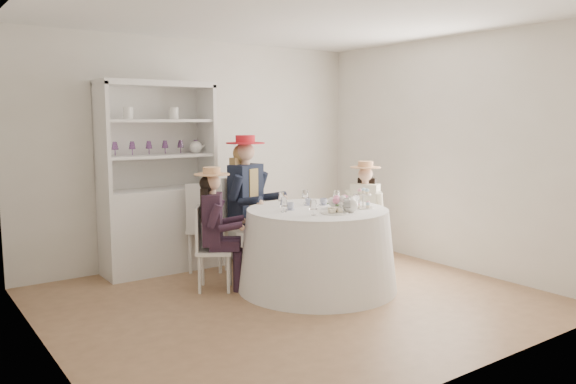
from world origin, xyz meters
TOP-DOWN VIEW (x-y plane):
  - ground at (0.00, 0.00)m, footprint 4.50×4.50m
  - ceiling at (0.00, 0.00)m, footprint 4.50×4.50m
  - wall_back at (0.00, 2.00)m, footprint 4.50×0.00m
  - wall_front at (0.00, -2.00)m, footprint 4.50×0.00m
  - wall_left at (-2.25, 0.00)m, footprint 0.00×4.50m
  - wall_right at (2.25, 0.00)m, footprint 0.00×4.50m
  - tea_table at (0.42, 0.17)m, footprint 1.65×1.65m
  - hutch at (-0.64, 1.77)m, footprint 1.43×0.85m
  - side_table at (0.49, 1.67)m, footprint 0.48×0.48m
  - hatbox at (0.49, 1.67)m, footprint 0.36×0.36m
  - guest_left at (-0.47, 0.73)m, footprint 0.54×0.51m
  - guest_mid at (0.21, 1.21)m, footprint 0.59×0.65m
  - guest_right at (1.41, 0.53)m, footprint 0.54×0.49m
  - spare_chair at (-0.22, 1.42)m, footprint 0.59×0.59m
  - teacup_a at (0.15, 0.27)m, footprint 0.10×0.10m
  - teacup_b at (0.49, 0.42)m, footprint 0.09×0.09m
  - teacup_c at (0.63, 0.33)m, footprint 0.09×0.09m
  - flower_bowl at (0.62, 0.10)m, footprint 0.26×0.26m
  - flower_arrangement at (0.63, 0.06)m, footprint 0.19×0.19m
  - table_teapot at (0.56, -0.18)m, footprint 0.23×0.16m
  - sandwich_plate at (0.38, -0.15)m, footprint 0.27×0.27m
  - cupcake_stand at (0.84, -0.07)m, footprint 0.21×0.21m
  - stemware_set at (0.42, 0.17)m, footprint 0.85×0.85m

SIDE VIEW (x-z plane):
  - ground at x=0.00m, z-range 0.00..0.00m
  - side_table at x=0.49m, z-range 0.00..0.62m
  - tea_table at x=0.42m, z-range 0.00..0.83m
  - spare_chair at x=-0.22m, z-range 0.04..1.07m
  - guest_right at x=1.41m, z-range 0.08..1.34m
  - guest_left at x=-0.47m, z-range 0.08..1.35m
  - hatbox at x=0.49m, z-range 0.62..0.90m
  - hutch at x=-0.64m, z-range -0.31..1.86m
  - sandwich_plate at x=0.38m, z-range 0.82..0.88m
  - flower_bowl at x=0.62m, z-range 0.84..0.88m
  - teacup_c at x=0.63m, z-range 0.84..0.90m
  - teacup_b at x=0.49m, z-range 0.84..0.90m
  - teacup_a at x=0.15m, z-range 0.84..0.90m
  - guest_mid at x=0.21m, z-range 0.10..1.67m
  - table_teapot at x=0.56m, z-range 0.82..0.99m
  - cupcake_stand at x=0.84m, z-range 0.81..1.01m
  - stemware_set at x=0.42m, z-range 0.84..0.99m
  - flower_arrangement at x=0.63m, z-range 0.89..0.96m
  - wall_back at x=0.00m, z-range -0.90..3.60m
  - wall_front at x=0.00m, z-range -0.90..3.60m
  - wall_left at x=-2.25m, z-range -0.90..3.60m
  - wall_right at x=2.25m, z-range -0.90..3.60m
  - ceiling at x=0.00m, z-range 2.70..2.70m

